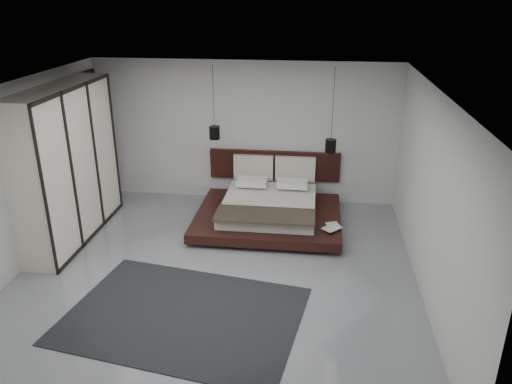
# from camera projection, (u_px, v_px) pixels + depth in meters

# --- Properties ---
(floor) EXTENTS (6.00, 6.00, 0.00)m
(floor) POSITION_uv_depth(u_px,v_px,m) (217.00, 272.00, 7.64)
(floor) COLOR gray
(floor) RESTS_ON ground
(ceiling) EXTENTS (6.00, 6.00, 0.00)m
(ceiling) POSITION_uv_depth(u_px,v_px,m) (211.00, 89.00, 6.59)
(ceiling) COLOR white
(ceiling) RESTS_ON wall_back
(wall_back) EXTENTS (6.00, 0.00, 6.00)m
(wall_back) POSITION_uv_depth(u_px,v_px,m) (244.00, 132.00, 9.87)
(wall_back) COLOR silver
(wall_back) RESTS_ON floor
(wall_front) EXTENTS (6.00, 0.00, 6.00)m
(wall_front) POSITION_uv_depth(u_px,v_px,m) (145.00, 312.00, 4.36)
(wall_front) COLOR silver
(wall_front) RESTS_ON floor
(wall_left) EXTENTS (0.00, 6.00, 6.00)m
(wall_left) POSITION_uv_depth(u_px,v_px,m) (17.00, 178.00, 7.46)
(wall_left) COLOR silver
(wall_left) RESTS_ON floor
(wall_right) EXTENTS (0.00, 6.00, 6.00)m
(wall_right) POSITION_uv_depth(u_px,v_px,m) (431.00, 197.00, 6.77)
(wall_right) COLOR silver
(wall_right) RESTS_ON floor
(lattice_screen) EXTENTS (0.05, 0.90, 2.60)m
(lattice_screen) POSITION_uv_depth(u_px,v_px,m) (91.00, 140.00, 9.74)
(lattice_screen) COLOR black
(lattice_screen) RESTS_ON floor
(bed) EXTENTS (2.61, 2.32, 1.05)m
(bed) POSITION_uv_depth(u_px,v_px,m) (269.00, 208.00, 9.23)
(bed) COLOR black
(bed) RESTS_ON floor
(book_lower) EXTENTS (0.29, 0.34, 0.03)m
(book_lower) POSITION_uv_depth(u_px,v_px,m) (328.00, 227.00, 8.53)
(book_lower) COLOR #99724C
(book_lower) RESTS_ON bed
(book_upper) EXTENTS (0.38, 0.38, 0.02)m
(book_upper) POSITION_uv_depth(u_px,v_px,m) (327.00, 226.00, 8.50)
(book_upper) COLOR #99724C
(book_upper) RESTS_ON book_lower
(pendant_left) EXTENTS (0.20, 0.20, 1.36)m
(pendant_left) POSITION_uv_depth(u_px,v_px,m) (215.00, 133.00, 9.23)
(pendant_left) COLOR black
(pendant_left) RESTS_ON ceiling
(pendant_right) EXTENTS (0.20, 0.20, 1.53)m
(pendant_right) POSITION_uv_depth(u_px,v_px,m) (331.00, 146.00, 9.05)
(pendant_right) COLOR black
(pendant_right) RESTS_ON ceiling
(wardrobe) EXTENTS (0.63, 2.67, 2.62)m
(wardrobe) POSITION_uv_depth(u_px,v_px,m) (67.00, 165.00, 8.33)
(wardrobe) COLOR silver
(wardrobe) RESTS_ON floor
(rug) EXTENTS (3.34, 2.63, 0.01)m
(rug) POSITION_uv_depth(u_px,v_px,m) (184.00, 315.00, 6.63)
(rug) COLOR black
(rug) RESTS_ON floor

